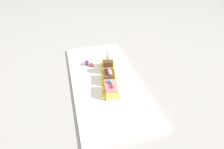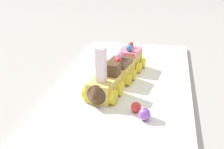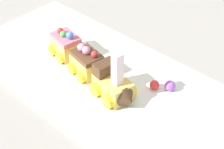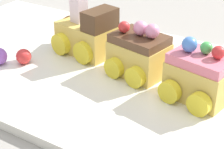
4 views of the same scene
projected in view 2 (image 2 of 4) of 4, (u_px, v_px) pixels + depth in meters
The scene contains 7 objects.
ground_plane at pixel (123, 89), 0.77m from camera, with size 10.00×10.00×0.00m, color gray.
display_board at pixel (123, 87), 0.77m from camera, with size 0.70×0.33×0.01m, color white.
cake_train_locomotive at pixel (103, 86), 0.69m from camera, with size 0.11×0.09×0.12m.
cake_car_chocolate at pixel (119, 70), 0.78m from camera, with size 0.08×0.08×0.07m.
cake_car_strawberry at pixel (130, 59), 0.86m from camera, with size 0.08×0.08×0.07m.
gumball_purple at pixel (145, 114), 0.61m from camera, with size 0.02×0.02×0.02m, color #9956C6.
gumball_red at pixel (136, 107), 0.64m from camera, with size 0.02×0.02×0.02m, color red.
Camera 2 is at (0.70, 0.10, 0.33)m, focal length 50.00 mm.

